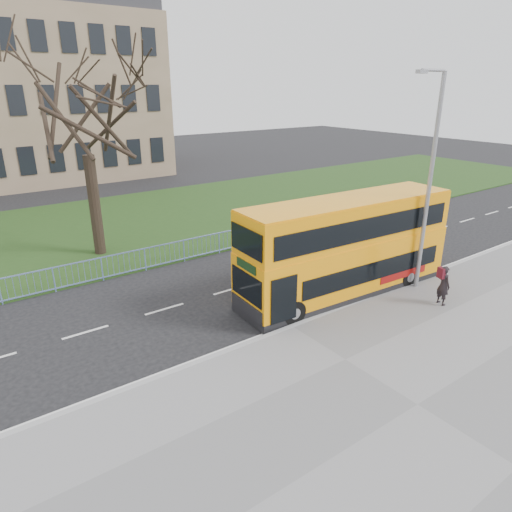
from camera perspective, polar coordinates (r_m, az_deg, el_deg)
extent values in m
plane|color=black|center=(17.46, 1.20, -7.06)|extent=(120.00, 120.00, 0.00)
cube|color=slate|center=(13.54, 19.50, -17.28)|extent=(80.00, 10.50, 0.12)
cube|color=#969699|center=(16.37, 4.50, -8.87)|extent=(80.00, 0.20, 0.14)
cube|color=#1F3D16|center=(29.34, -15.88, 3.87)|extent=(80.00, 15.40, 0.08)
cube|color=#FF9A0A|center=(18.90, 11.11, -1.23)|extent=(9.52, 2.79, 1.75)
cube|color=#FF9A0A|center=(18.55, 11.33, 1.70)|extent=(9.52, 2.79, 0.30)
cube|color=#FF9A0A|center=(18.27, 11.53, 4.47)|extent=(9.47, 2.74, 1.57)
cube|color=black|center=(18.51, 14.72, -1.79)|extent=(7.24, 0.47, 0.76)
cube|color=black|center=(17.55, 13.99, 3.34)|extent=(8.64, 0.55, 0.85)
cylinder|color=black|center=(16.50, 4.73, -7.07)|extent=(0.94, 0.31, 0.93)
cylinder|color=black|center=(20.45, 18.52, -2.46)|extent=(0.94, 0.31, 0.93)
imported|color=black|center=(18.92, 22.37, -3.41)|extent=(0.49, 0.64, 1.57)
cylinder|color=gray|center=(19.25, 20.82, 8.03)|extent=(0.17, 0.17, 8.46)
cylinder|color=gray|center=(18.24, 21.34, 20.82)|extent=(1.48, 0.20, 0.11)
cube|color=gray|center=(17.60, 20.02, 20.85)|extent=(0.49, 0.22, 0.13)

